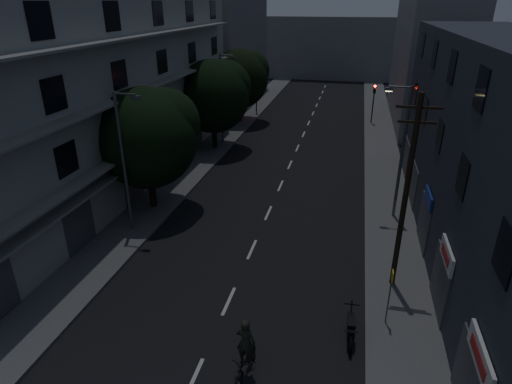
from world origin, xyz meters
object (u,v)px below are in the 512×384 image
at_px(utility_pole, 406,192).
at_px(bus_stop_sign, 391,288).
at_px(motorcycle, 351,329).
at_px(cyclist, 246,356).

height_order(utility_pole, bus_stop_sign, utility_pole).
height_order(bus_stop_sign, motorcycle, bus_stop_sign).
relative_size(motorcycle, cyclist, 0.87).
relative_size(utility_pole, cyclist, 3.70).
bearing_deg(utility_pole, bus_stop_sign, -98.40).
height_order(utility_pole, cyclist, utility_pole).
xyz_separation_m(utility_pole, motorcycle, (-1.85, -4.09, -4.33)).
xyz_separation_m(utility_pole, bus_stop_sign, (-0.43, -2.91, -2.98)).
height_order(motorcycle, cyclist, cyclist).
height_order(utility_pole, motorcycle, utility_pole).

